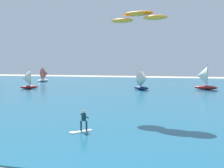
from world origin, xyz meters
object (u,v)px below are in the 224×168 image
(kite, at_px, (138,17))
(sailboat_mid_left, at_px, (27,79))
(kitesurfer, at_px, (82,124))
(sailboat_center_horizon, at_px, (203,78))
(sailboat_near_shore, at_px, (143,80))
(sailboat_anchored_offshore, at_px, (45,75))

(kite, distance_m, sailboat_mid_left, 35.97)
(kitesurfer, distance_m, sailboat_mid_left, 39.25)
(sailboat_center_horizon, xyz_separation_m, sailboat_mid_left, (-35.92, -7.95, -0.44))
(kite, height_order, sailboat_near_shore, kite)
(sailboat_anchored_offshore, relative_size, sailboat_mid_left, 1.01)
(sailboat_center_horizon, bearing_deg, sailboat_near_shore, -161.87)
(sailboat_anchored_offshore, relative_size, sailboat_near_shore, 1.04)
(sailboat_center_horizon, bearing_deg, sailboat_anchored_offshore, 163.10)
(kitesurfer, height_order, sailboat_center_horizon, sailboat_center_horizon)
(kitesurfer, xyz_separation_m, kite, (3.01, 8.88, 9.68))
(sailboat_anchored_offshore, bearing_deg, sailboat_center_horizon, -16.90)
(sailboat_anchored_offshore, bearing_deg, kite, -51.24)
(sailboat_center_horizon, height_order, sailboat_anchored_offshore, sailboat_center_horizon)
(sailboat_center_horizon, distance_m, sailboat_near_shore, 12.40)
(sailboat_anchored_offshore, bearing_deg, kitesurfer, -58.72)
(sailboat_anchored_offshore, distance_m, sailboat_near_shore, 35.70)
(sailboat_mid_left, bearing_deg, kite, -38.82)
(kitesurfer, xyz_separation_m, sailboat_mid_left, (-24.27, 30.82, 1.41))
(kite, xyz_separation_m, sailboat_center_horizon, (8.65, 29.89, -7.83))
(kitesurfer, bearing_deg, sailboat_center_horizon, 73.27)
(kite, relative_size, sailboat_near_shore, 1.57)
(kitesurfer, relative_size, sailboat_center_horizon, 0.35)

